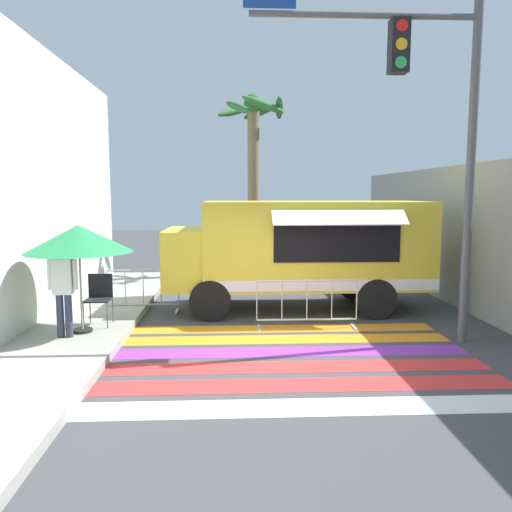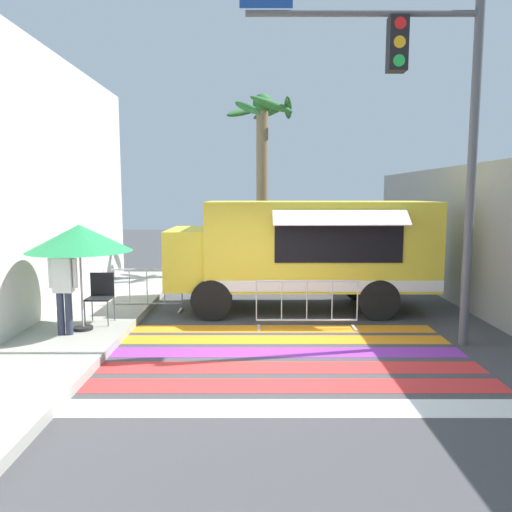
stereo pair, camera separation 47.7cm
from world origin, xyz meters
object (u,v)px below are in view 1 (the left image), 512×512
(food_truck, at_px, (294,247))
(palm_tree, at_px, (254,155))
(folding_chair, at_px, (99,294))
(patio_umbrella, at_px, (79,239))
(barricade_front, at_px, (307,304))
(barricade_side, at_px, (143,292))
(vendor_person, at_px, (63,285))
(traffic_signal_pole, at_px, (430,109))

(food_truck, xyz_separation_m, palm_tree, (-0.77, 4.34, 2.45))
(food_truck, distance_m, folding_chair, 4.57)
(patio_umbrella, height_order, barricade_front, patio_umbrella)
(barricade_side, bearing_deg, palm_tree, 58.63)
(barricade_front, distance_m, barricade_side, 3.91)
(barricade_front, bearing_deg, vendor_person, -167.89)
(patio_umbrella, bearing_deg, folding_chair, 72.90)
(barricade_side, height_order, palm_tree, palm_tree)
(patio_umbrella, distance_m, barricade_side, 2.73)
(food_truck, distance_m, vendor_person, 5.29)
(food_truck, xyz_separation_m, patio_umbrella, (-4.29, -2.41, 0.42))
(barricade_side, bearing_deg, barricade_front, -23.33)
(traffic_signal_pole, distance_m, palm_tree, 7.70)
(traffic_signal_pole, distance_m, barricade_side, 7.20)
(traffic_signal_pole, relative_size, palm_tree, 1.08)
(folding_chair, xyz_separation_m, barricade_front, (4.16, 0.08, -0.27))
(barricade_side, distance_m, palm_tree, 6.35)
(folding_chair, xyz_separation_m, palm_tree, (3.35, 6.17, 3.18))
(vendor_person, bearing_deg, food_truck, 31.55)
(barricade_side, bearing_deg, food_truck, 3.37)
(vendor_person, relative_size, barricade_front, 0.81)
(barricade_front, height_order, palm_tree, palm_tree)
(barricade_front, xyz_separation_m, barricade_side, (-3.59, 1.55, -0.01))
(patio_umbrella, bearing_deg, barricade_front, 8.57)
(palm_tree, bearing_deg, patio_umbrella, -117.56)
(food_truck, height_order, traffic_signal_pole, traffic_signal_pole)
(food_truck, xyz_separation_m, traffic_signal_pole, (2.03, -2.83, 2.72))
(patio_umbrella, bearing_deg, vendor_person, -123.53)
(barricade_front, distance_m, palm_tree, 7.05)
(food_truck, bearing_deg, barricade_side, -176.63)
(barricade_side, relative_size, palm_tree, 0.28)
(barricade_side, bearing_deg, traffic_signal_pole, -25.19)
(palm_tree, bearing_deg, barricade_side, -121.37)
(barricade_side, xyz_separation_m, palm_tree, (2.77, 4.55, 3.46))
(traffic_signal_pole, relative_size, barricade_side, 3.80)
(traffic_signal_pole, distance_m, barricade_front, 4.35)
(traffic_signal_pole, xyz_separation_m, barricade_front, (-1.98, 1.07, -3.72))
(vendor_person, relative_size, barricade_side, 1.02)
(food_truck, bearing_deg, patio_umbrella, -150.68)
(traffic_signal_pole, bearing_deg, barricade_front, 151.58)
(food_truck, relative_size, palm_tree, 1.04)
(patio_umbrella, relative_size, barricade_side, 1.22)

